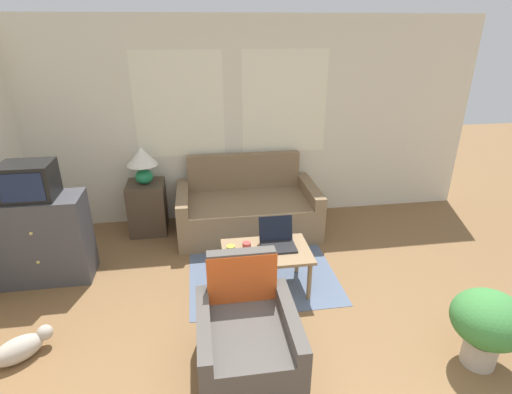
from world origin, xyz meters
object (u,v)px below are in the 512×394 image
object	(u,v)px
cup_white	(231,249)
cat_black	(20,348)
cup_yellow	(247,246)
potted_plant	(488,322)
coffee_table	(266,255)
cup_navy	(236,255)
television	(28,181)
couch	(247,210)
table_lamp	(142,161)
armchair	(247,340)
laptop	(277,240)

from	to	relation	value
cup_white	cat_black	bearing A→B (deg)	-159.93
cup_yellow	potted_plant	distance (m)	2.10
coffee_table	cup_navy	bearing A→B (deg)	-160.86
television	cup_white	size ratio (longest dim) A/B	5.91
television	cup_white	world-z (taller)	television
cup_white	potted_plant	distance (m)	2.22
couch	coffee_table	bearing A→B (deg)	-89.03
table_lamp	cat_black	size ratio (longest dim) A/B	0.83
armchair	coffee_table	bearing A→B (deg)	71.86
table_lamp	couch	bearing A→B (deg)	-6.70
coffee_table	cup_navy	distance (m)	0.35
table_lamp	cat_black	xyz separation A→B (m)	(-0.82, -2.07, -0.86)
laptop	potted_plant	distance (m)	1.89
armchair	cup_white	bearing A→B (deg)	91.65
cup_white	potted_plant	size ratio (longest dim) A/B	0.13
cup_white	cat_black	xyz separation A→B (m)	(-1.76, -0.64, -0.38)
cup_navy	cup_yellow	distance (m)	0.19
coffee_table	laptop	bearing A→B (deg)	34.00
table_lamp	cup_navy	world-z (taller)	table_lamp
television	cup_navy	size ratio (longest dim) A/B	5.36
television	laptop	size ratio (longest dim) A/B	1.40
couch	armchair	world-z (taller)	couch
television	cup_yellow	bearing A→B (deg)	-13.32
armchair	cup_yellow	size ratio (longest dim) A/B	10.40
cat_black	coffee_table	bearing A→B (deg)	-20.71
television	couch	bearing A→B (deg)	19.23
armchair	cup_navy	bearing A→B (deg)	89.66
couch	armchair	bearing A→B (deg)	-97.48
table_lamp	cup_navy	distance (m)	1.89
armchair	cup_white	xyz separation A→B (m)	(-0.03, 0.98, 0.22)
armchair	table_lamp	xyz separation A→B (m)	(-0.96, 2.42, 0.70)
cat_black	cup_white	bearing A→B (deg)	-17.37
coffee_table	cup_white	xyz separation A→B (m)	(-0.35, 0.01, 0.09)
table_lamp	cup_yellow	size ratio (longest dim) A/B	5.63
armchair	cup_yellow	xyz separation A→B (m)	(0.13, 1.02, 0.22)
laptop	cat_black	world-z (taller)	laptop
cup_navy	cat_black	world-z (taller)	cup_navy
armchair	coffee_table	size ratio (longest dim) A/B	1.00
coffee_table	cat_black	xyz separation A→B (m)	(-2.10, -0.63, -0.29)
cat_black	cup_yellow	bearing A→B (deg)	-18.08
cup_yellow	cat_black	bearing A→B (deg)	-160.64
cup_yellow	cat_black	distance (m)	2.06
coffee_table	cat_black	bearing A→B (deg)	-163.26
couch	potted_plant	world-z (taller)	couch
armchair	cat_black	world-z (taller)	armchair
couch	cup_white	distance (m)	1.34
coffee_table	potted_plant	distance (m)	1.93
laptop	potted_plant	world-z (taller)	laptop
armchair	coffee_table	world-z (taller)	armchair
coffee_table	cup_yellow	bearing A→B (deg)	168.07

